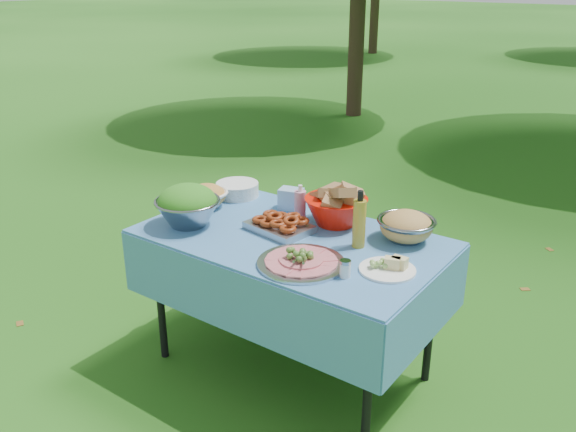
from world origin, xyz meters
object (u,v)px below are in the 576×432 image
(oil_bottle, at_px, (359,219))
(charcuterie_platter, at_px, (301,255))
(picnic_table, at_px, (291,305))
(pasta_bowl_steel, at_px, (406,226))
(plate_stack, at_px, (237,189))
(bread_bowl, at_px, (336,204))
(salad_bowl, at_px, (187,205))

(oil_bottle, bearing_deg, charcuterie_platter, -109.15)
(oil_bottle, bearing_deg, picnic_table, -164.75)
(pasta_bowl_steel, height_order, charcuterie_platter, pasta_bowl_steel)
(picnic_table, bearing_deg, charcuterie_platter, -46.65)
(plate_stack, height_order, charcuterie_platter, charcuterie_platter)
(charcuterie_platter, bearing_deg, bread_bowl, 104.08)
(oil_bottle, bearing_deg, salad_bowl, -161.60)
(pasta_bowl_steel, bearing_deg, picnic_table, -148.75)
(salad_bowl, distance_m, charcuterie_platter, 0.72)
(plate_stack, bearing_deg, pasta_bowl_steel, -0.09)
(charcuterie_platter, bearing_deg, plate_stack, 147.31)
(picnic_table, bearing_deg, bread_bowl, 70.83)
(plate_stack, relative_size, charcuterie_platter, 0.62)
(picnic_table, height_order, salad_bowl, salad_bowl)
(picnic_table, distance_m, charcuterie_platter, 0.53)
(plate_stack, bearing_deg, bread_bowl, -2.11)
(picnic_table, xyz_separation_m, plate_stack, (-0.58, 0.29, 0.42))
(salad_bowl, distance_m, oil_bottle, 0.87)
(plate_stack, bearing_deg, oil_bottle, -12.35)
(charcuterie_platter, bearing_deg, oil_bottle, 70.85)
(oil_bottle, bearing_deg, pasta_bowl_steel, 53.24)
(pasta_bowl_steel, height_order, oil_bottle, oil_bottle)
(bread_bowl, relative_size, oil_bottle, 1.16)
(pasta_bowl_steel, bearing_deg, salad_bowl, -154.18)
(bread_bowl, xyz_separation_m, oil_bottle, (0.23, -0.17, 0.03))
(plate_stack, relative_size, bread_bowl, 0.76)
(pasta_bowl_steel, bearing_deg, plate_stack, 179.91)
(picnic_table, distance_m, salad_bowl, 0.73)
(picnic_table, distance_m, pasta_bowl_steel, 0.71)
(picnic_table, bearing_deg, plate_stack, 153.91)
(plate_stack, xyz_separation_m, bread_bowl, (0.67, -0.02, 0.07))
(pasta_bowl_steel, relative_size, charcuterie_platter, 0.70)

